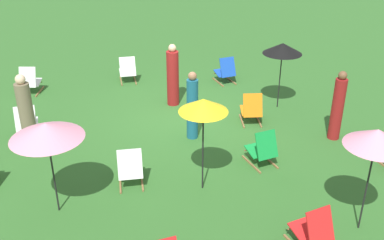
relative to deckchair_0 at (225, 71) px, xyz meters
name	(u,v)px	position (x,y,z in m)	size (l,w,h in m)	color
ground_plane	(186,117)	(1.54, 2.28, -0.37)	(40.00, 40.00, 0.00)	#2D6026
deckchair_0	(225,71)	(0.00, 0.00, 0.00)	(0.65, 0.86, 0.83)	olive
deckchair_3	(128,71)	(3.01, -0.49, 0.00)	(0.53, 0.79, 0.83)	olive
deckchair_4	(27,123)	(5.45, 2.81, 0.00)	(0.57, 0.82, 0.83)	olive
deckchair_5	(262,149)	(0.21, 4.84, 0.00)	(0.67, 0.86, 0.83)	olive
deckchair_7	(30,81)	(5.86, 0.01, 0.00)	(0.59, 0.82, 0.83)	olive
deckchair_8	(251,109)	(-0.08, 2.84, 0.00)	(0.54, 0.80, 0.83)	olive
deckchair_9	(130,168)	(3.03, 5.19, 0.00)	(0.50, 0.77, 0.83)	olive
deckchair_11	(313,230)	(0.12, 7.50, 0.00)	(0.68, 0.87, 0.83)	olive
umbrella_0	(283,49)	(-1.06, 2.00, 1.30)	(1.04, 1.04, 1.82)	black
umbrella_1	(203,106)	(1.62, 5.54, 1.44)	(0.93, 0.93, 1.95)	black
umbrella_2	(377,138)	(-0.91, 7.12, 1.44)	(1.03, 1.03, 1.96)	black
umbrella_3	(46,131)	(4.38, 5.87, 1.30)	(1.28, 1.28, 1.82)	black
person_0	(338,107)	(-1.84, 3.92, 0.44)	(0.38, 0.38, 1.71)	maroon
person_1	(192,107)	(1.52, 3.40, 0.43)	(0.38, 0.38, 1.68)	#195972
person_2	(173,77)	(1.78, 1.40, 0.44)	(0.46, 0.46, 1.73)	maroon
person_3	(27,116)	(5.25, 3.51, 0.51)	(0.39, 0.39, 1.85)	#72664C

